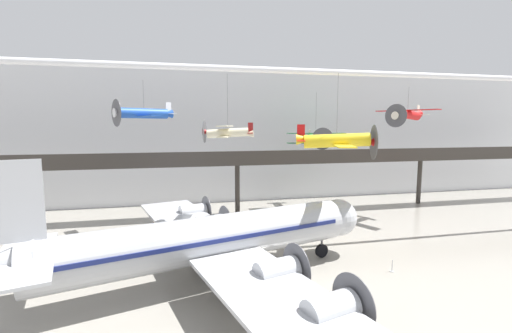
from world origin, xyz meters
TOP-DOWN VIEW (x-y plane):
  - ground_plane at (0.00, 0.00)m, footprint 260.00×260.00m
  - hangar_back_wall at (0.00, 33.61)m, footprint 140.00×3.00m
  - mezzanine_walkway at (0.00, 23.40)m, footprint 110.00×3.20m
  - ceiling_truss_beam at (0.00, 9.41)m, footprint 120.00×0.60m
  - airliner_silver_main at (-6.16, 2.87)m, footprint 31.28×36.28m
  - suspended_plane_red_highwing at (21.86, 16.81)m, footprint 7.11×8.01m
  - suspended_plane_blue_trainer at (-11.85, 17.25)m, footprint 7.13×8.01m
  - suspended_plane_green_biplane at (12.72, 26.27)m, footprint 9.17×7.49m
  - suspended_plane_cream_biplane at (-3.23, 10.78)m, footprint 5.35×6.42m
  - suspended_plane_yellow_lowwing at (7.24, 7.64)m, footprint 8.24×9.70m
  - stanchion_barrier at (10.01, 1.64)m, footprint 0.36×0.36m

SIDE VIEW (x-z plane):
  - ground_plane at x=0.00m, z-range 0.00..0.00m
  - stanchion_barrier at x=10.01m, z-range -0.21..0.87m
  - airliner_silver_main at x=-6.16m, z-range -1.72..9.02m
  - mezzanine_walkway at x=0.00m, z-range 3.02..12.32m
  - suspended_plane_green_biplane at x=12.72m, z-range 6.31..14.91m
  - hangar_back_wall at x=0.00m, z-range 0.00..21.72m
  - suspended_plane_yellow_lowwing at x=7.24m, z-range 7.05..15.48m
  - suspended_plane_cream_biplane at x=-3.23m, z-range 8.65..15.51m
  - suspended_plane_blue_trainer at x=-11.85m, z-range 11.50..16.74m
  - suspended_plane_red_highwing at x=21.86m, z-range 11.61..16.96m
  - ceiling_truss_beam at x=0.00m, z-range 17.89..18.49m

